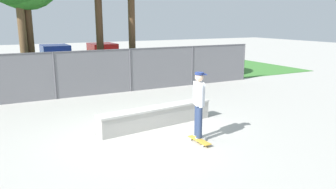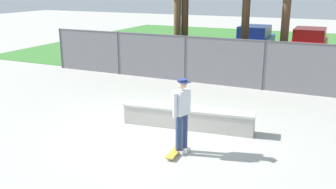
{
  "view_description": "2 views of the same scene",
  "coord_description": "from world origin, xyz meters",
  "views": [
    {
      "loc": [
        -3.52,
        -7.97,
        3.14
      ],
      "look_at": [
        1.1,
        0.94,
        0.85
      ],
      "focal_mm": 34.72,
      "sensor_mm": 36.0,
      "label": 1
    },
    {
      "loc": [
        4.25,
        -8.91,
        3.95
      ],
      "look_at": [
        0.17,
        0.0,
        1.1
      ],
      "focal_mm": 40.6,
      "sensor_mm": 36.0,
      "label": 2
    }
  ],
  "objects": [
    {
      "name": "skateboard",
      "position": [
        0.9,
        -1.23,
        0.07
      ],
      "size": [
        0.24,
        0.81,
        0.09
      ],
      "color": "gold",
      "rests_on": "ground"
    },
    {
      "name": "skateboarder",
      "position": [
        1.0,
        -1.01,
        1.03
      ],
      "size": [
        0.37,
        0.58,
        1.84
      ],
      "color": "beige",
      "rests_on": "ground"
    },
    {
      "name": "concrete_ledge",
      "position": [
        0.52,
        0.56,
        0.3
      ],
      "size": [
        3.8,
        0.92,
        0.6
      ],
      "color": "#A8A59E",
      "rests_on": "ground"
    },
    {
      "name": "car_red",
      "position": [
        2.63,
        13.3,
        0.84
      ],
      "size": [
        2.03,
        4.2,
        1.66
      ],
      "color": "#B21E1E",
      "rests_on": "ground"
    },
    {
      "name": "car_blue",
      "position": [
        -0.4,
        13.24,
        0.84
      ],
      "size": [
        2.03,
        4.2,
        1.66
      ],
      "color": "#233D9E",
      "rests_on": "ground"
    },
    {
      "name": "ground_plane",
      "position": [
        0.0,
        0.0,
        0.0
      ],
      "size": [
        80.0,
        80.0,
        0.0
      ],
      "primitive_type": "plane",
      "color": "#ADAAA3"
    },
    {
      "name": "chainlink_fence",
      "position": [
        -0.0,
        5.6,
        1.05
      ],
      "size": [
        16.33,
        0.07,
        1.93
      ],
      "color": "#4C4C51",
      "rests_on": "ground"
    },
    {
      "name": "grass_strip",
      "position": [
        0.0,
        15.9,
        0.01
      ],
      "size": [
        28.26,
        20.0,
        0.02
      ],
      "primitive_type": "cube",
      "color": "#3D7A33",
      "rests_on": "ground"
    }
  ]
}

